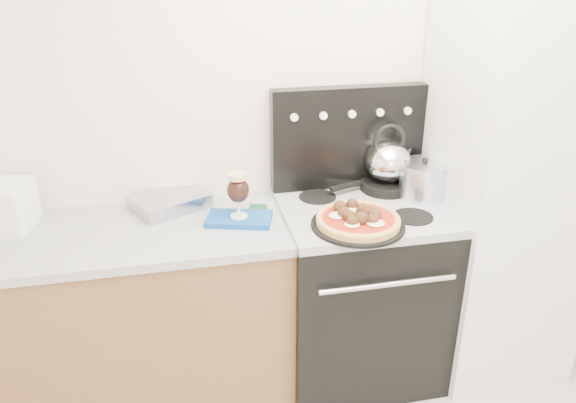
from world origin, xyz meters
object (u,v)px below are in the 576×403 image
object	(u,v)px
fridge	(504,191)
stove_body	(358,294)
beer_glass	(238,195)
skillet	(386,185)
oven_mitt	(239,219)
pizza_pan	(358,225)
pizza	(358,218)
base_cabinet	(130,320)
stock_pot	(423,181)
tea_kettle	(388,158)

from	to	relation	value
fridge	stove_body	bearing A→B (deg)	177.95
stove_body	fridge	world-z (taller)	fridge
beer_glass	stove_body	bearing A→B (deg)	-0.84
fridge	skillet	xyz separation A→B (m)	(-0.53, 0.20, -0.01)
oven_mitt	skillet	size ratio (longest dim) A/B	1.14
fridge	beer_glass	bearing A→B (deg)	178.50
beer_glass	pizza_pan	world-z (taller)	beer_glass
oven_mitt	pizza	size ratio (longest dim) A/B	0.79
base_cabinet	skillet	xyz separation A→B (m)	(1.28, 0.15, 0.51)
pizza_pan	stock_pot	xyz separation A→B (m)	(0.40, 0.24, 0.08)
fridge	tea_kettle	world-z (taller)	fridge
oven_mitt	pizza_pan	world-z (taller)	pizza_pan
pizza	stock_pot	world-z (taller)	stock_pot
skillet	tea_kettle	xyz separation A→B (m)	(0.00, 0.00, 0.14)
pizza	skillet	bearing A→B (deg)	53.47
fridge	beer_glass	size ratio (longest dim) A/B	9.01
base_cabinet	fridge	xyz separation A→B (m)	(1.80, -0.05, 0.52)
skillet	tea_kettle	world-z (taller)	tea_kettle
base_cabinet	stove_body	world-z (taller)	stove_body
skillet	tea_kettle	size ratio (longest dim) A/B	1.03
base_cabinet	stock_pot	size ratio (longest dim) A/B	6.44
pizza	base_cabinet	bearing A→B (deg)	168.41
oven_mitt	tea_kettle	world-z (taller)	tea_kettle
pizza	stock_pot	size ratio (longest dim) A/B	1.60
stove_body	pizza_pan	xyz separation A→B (m)	(-0.09, -0.18, 0.49)
fridge	oven_mitt	xyz separation A→B (m)	(-1.28, 0.03, -0.04)
skillet	tea_kettle	bearing A→B (deg)	0.00
base_cabinet	stock_pot	bearing A→B (deg)	1.24
beer_glass	tea_kettle	world-z (taller)	tea_kettle
pizza_pan	pizza	distance (m)	0.03
stove_body	pizza_pan	bearing A→B (deg)	-115.74
fridge	stock_pot	world-z (taller)	fridge
stove_body	pizza	distance (m)	0.56
fridge	tea_kettle	bearing A→B (deg)	159.45
oven_mitt	tea_kettle	distance (m)	0.79
pizza_pan	tea_kettle	world-z (taller)	tea_kettle
stove_body	oven_mitt	xyz separation A→B (m)	(-0.58, 0.01, 0.47)
fridge	pizza_pan	distance (m)	0.80
tea_kettle	base_cabinet	bearing A→B (deg)	-157.89
fridge	beer_glass	distance (m)	1.28
fridge	stock_pot	xyz separation A→B (m)	(-0.39, 0.08, 0.05)
skillet	beer_glass	bearing A→B (deg)	-167.77
oven_mitt	tea_kettle	bearing A→B (deg)	12.23
skillet	stock_pot	distance (m)	0.19
base_cabinet	pizza	distance (m)	1.16
pizza	stock_pot	bearing A→B (deg)	30.81
beer_glass	pizza_pan	xyz separation A→B (m)	(0.49, -0.19, -0.10)
base_cabinet	tea_kettle	bearing A→B (deg)	6.55
beer_glass	pizza	xyz separation A→B (m)	(0.49, -0.19, -0.07)
stove_body	skillet	size ratio (longest dim) A/B	3.50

